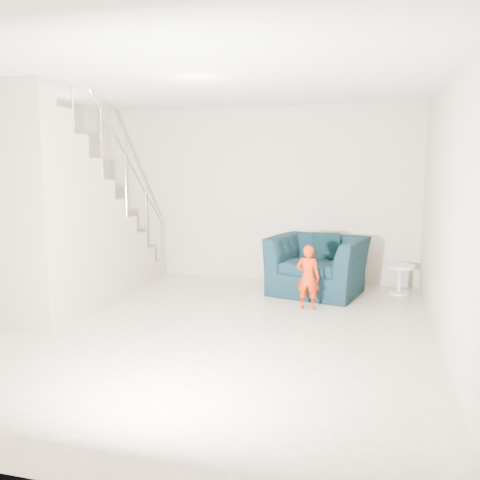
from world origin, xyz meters
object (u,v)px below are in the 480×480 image
side_table (400,274)px  staircase (64,233)px  toddler (308,277)px  armchair (317,265)px

side_table → staircase: (-4.19, -1.74, 0.67)m
toddler → side_table: 1.60m
toddler → staircase: bearing=15.9°
armchair → toddler: size_ratio=1.51×
side_table → staircase: bearing=-157.4°
armchair → staircase: size_ratio=0.34×
toddler → staircase: size_ratio=0.23×
toddler → side_table: toddler is taller
side_table → staircase: staircase is taller
staircase → armchair: bearing=26.0°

